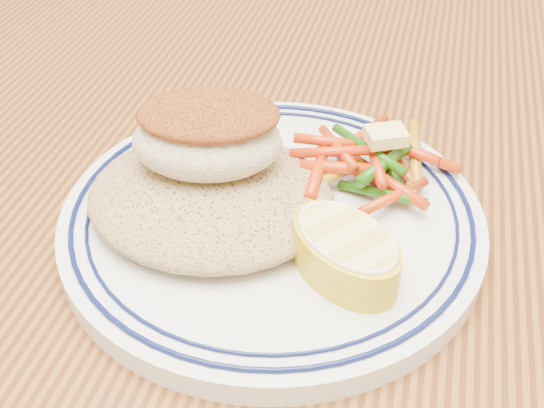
{
  "coord_description": "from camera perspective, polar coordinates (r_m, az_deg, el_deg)",
  "views": [
    {
      "loc": [
        0.04,
        -0.26,
        1.02
      ],
      "look_at": [
        -0.03,
        0.04,
        0.77
      ],
      "focal_mm": 45.0,
      "sensor_mm": 36.0,
      "label": 1
    }
  ],
  "objects": [
    {
      "name": "lemon_wedge",
      "position": [
        0.36,
        6.15,
        -3.95
      ],
      "size": [
        0.09,
        0.09,
        0.03
      ],
      "color": "yellow",
      "rests_on": "plate"
    },
    {
      "name": "vegetable_pile",
      "position": [
        0.43,
        8.44,
        3.38
      ],
      "size": [
        0.11,
        0.1,
        0.03
      ],
      "color": "#BD2E09",
      "rests_on": "plate"
    },
    {
      "name": "butter_pat",
      "position": [
        0.42,
        9.52,
        5.65
      ],
      "size": [
        0.03,
        0.03,
        0.01
      ],
      "primitive_type": "cube",
      "rotation": [
        0.0,
        0.0,
        0.46
      ],
      "color": "#FCE77B",
      "rests_on": "vegetable_pile"
    },
    {
      "name": "fish_fillet",
      "position": [
        0.39,
        -5.42,
        5.83
      ],
      "size": [
        0.1,
        0.08,
        0.04
      ],
      "color": "beige",
      "rests_on": "rice_pilaf"
    },
    {
      "name": "plate",
      "position": [
        0.41,
        0.0,
        -1.14
      ],
      "size": [
        0.25,
        0.25,
        0.02
      ],
      "color": "silver",
      "rests_on": "dining_table"
    },
    {
      "name": "rice_pilaf",
      "position": [
        0.4,
        -5.19,
        0.98
      ],
      "size": [
        0.15,
        0.13,
        0.03
      ],
      "primitive_type": "ellipsoid",
      "color": "olive",
      "rests_on": "plate"
    },
    {
      "name": "dining_table",
      "position": [
        0.46,
        2.67,
        -15.34
      ],
      "size": [
        1.5,
        0.9,
        0.75
      ],
      "color": "#512910",
      "rests_on": "ground"
    }
  ]
}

